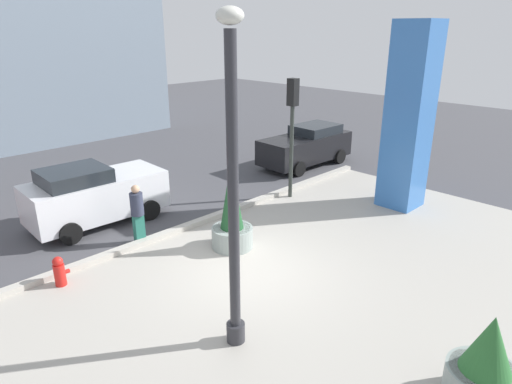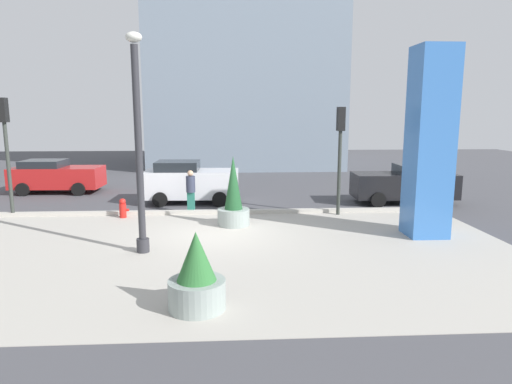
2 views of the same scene
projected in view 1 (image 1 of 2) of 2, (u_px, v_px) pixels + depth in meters
The scene contains 12 objects.
ground_plane at pixel (158, 225), 13.90m from camera, with size 60.00×60.00×0.00m, color #47474C.
plaza_pavement at pixel (310, 304), 9.91m from camera, with size 18.00×10.00×0.02m, color #ADA89E.
curb_strip at pixel (175, 231), 13.29m from camera, with size 18.00×0.24×0.16m, color #B7B2A8.
lamp_post at pixel (233, 200), 7.74m from camera, with size 0.44×0.44×6.07m.
art_pillar_blue at pixel (409, 118), 14.43m from camera, with size 1.22×1.22×6.00m, color #3870BC.
potted_plant_by_pillar at pixel (485, 368), 7.14m from camera, with size 1.17×1.17×1.62m.
potted_plant_near_left at pixel (232, 217), 12.18m from camera, with size 1.14×1.14×2.49m.
fire_hydrant at pixel (59, 271), 10.52m from camera, with size 0.36×0.26×0.75m.
traffic_light_far_side at pixel (292, 118), 15.20m from camera, with size 0.28×0.42×4.17m.
car_passing_lane at pixel (94, 194), 13.73m from camera, with size 4.14×2.12×1.86m.
car_curb_east at pixel (306, 146), 19.62m from camera, with size 4.47×2.06×1.72m.
pedestrian_on_sidewalk at pixel (137, 211), 12.42m from camera, with size 0.39×0.39×1.73m.
Camera 1 is at (-6.80, -7.13, 5.77)m, focal length 31.44 mm.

